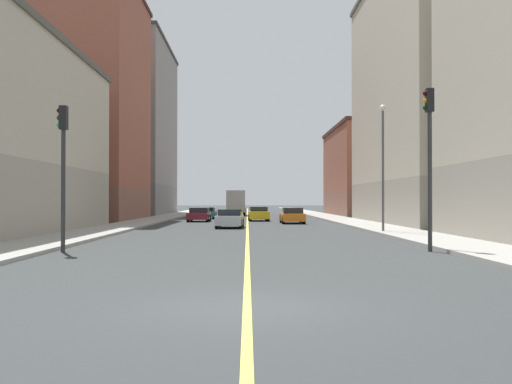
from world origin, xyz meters
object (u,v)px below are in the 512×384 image
at_px(building_right_midblock, 79,104).
at_px(car_orange, 292,216).
at_px(car_teal, 206,213).
at_px(car_silver, 230,219).
at_px(building_left_mid, 445,96).
at_px(traffic_light_right_near, 63,157).
at_px(street_lamp_left_near, 383,155).
at_px(traffic_light_left_near, 429,146).
at_px(car_maroon, 199,215).
at_px(building_right_distant, 126,129).
at_px(building_left_far, 379,172).
at_px(box_truck, 236,202).
at_px(car_yellow, 259,214).

distance_m(building_right_midblock, car_orange, 24.05).
xyz_separation_m(car_teal, car_orange, (8.09, -12.37, 0.05)).
bearing_deg(car_silver, building_left_mid, 20.73).
distance_m(traffic_light_right_near, street_lamp_left_near, 19.39).
distance_m(traffic_light_left_near, car_silver, 21.31).
bearing_deg(traffic_light_right_near, building_left_mid, 48.06).
bearing_deg(car_silver, building_right_midblock, 134.02).
distance_m(building_right_midblock, car_maroon, 16.39).
relative_size(car_silver, car_maroon, 1.03).
bearing_deg(building_right_midblock, building_right_distant, 90.00).
bearing_deg(traffic_light_left_near, building_left_far, 79.55).
xyz_separation_m(building_left_far, car_maroon, (-20.79, -19.21, -4.89)).
relative_size(street_lamp_left_near, car_orange, 1.63).
distance_m(traffic_light_left_near, street_lamp_left_near, 12.27).
bearing_deg(car_maroon, building_left_mid, -15.18).
height_order(building_right_distant, car_teal, building_right_distant).
bearing_deg(building_right_midblock, box_truck, 48.86).
relative_size(building_right_midblock, traffic_light_right_near, 4.07).
bearing_deg(car_orange, box_truck, 101.90).
bearing_deg(street_lamp_left_near, car_silver, 142.30).
distance_m(building_left_far, building_right_distant, 33.85).
bearing_deg(car_teal, street_lamp_left_near, -65.89).
height_order(car_maroon, box_truck, box_truck).
bearing_deg(car_teal, car_silver, -81.44).
bearing_deg(car_yellow, building_right_distant, 126.15).
xyz_separation_m(traffic_light_left_near, box_truck, (-8.43, 52.10, -2.38)).
xyz_separation_m(street_lamp_left_near, car_silver, (-9.25, 7.15, -4.00)).
relative_size(building_left_mid, car_teal, 5.99).
xyz_separation_m(traffic_light_right_near, car_teal, (2.71, 39.73, -3.03)).
height_order(building_left_mid, street_lamp_left_near, building_left_mid).
distance_m(building_left_mid, car_yellow, 19.65).
bearing_deg(car_yellow, car_maroon, -163.64).
distance_m(traffic_light_left_near, car_orange, 27.75).
xyz_separation_m(building_left_mid, car_orange, (-12.59, 1.32, -9.95)).
distance_m(building_left_mid, street_lamp_left_near, 17.21).
height_order(car_silver, box_truck, box_truck).
bearing_deg(box_truck, car_orange, -78.10).
bearing_deg(building_right_distant, car_maroon, -64.84).
bearing_deg(building_left_far, car_maroon, -137.26).
distance_m(traffic_light_right_near, car_orange, 29.56).
bearing_deg(box_truck, building_left_mid, -55.67).
bearing_deg(building_right_midblock, car_yellow, -5.72).
distance_m(car_teal, car_yellow, 8.39).
relative_size(car_orange, car_maroon, 1.10).
height_order(traffic_light_left_near, box_truck, traffic_light_left_near).
xyz_separation_m(car_silver, car_maroon, (-3.17, 12.30, -0.02)).
bearing_deg(street_lamp_left_near, traffic_light_right_near, -140.88).
distance_m(building_left_far, traffic_light_left_near, 51.76).
xyz_separation_m(traffic_light_right_near, car_yellow, (8.07, 33.27, -2.97)).
xyz_separation_m(traffic_light_left_near, car_yellow, (-5.94, 33.27, -3.37)).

